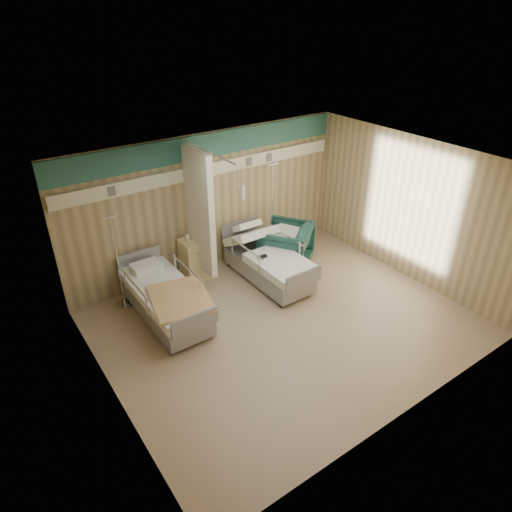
# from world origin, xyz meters

# --- Properties ---
(ground) EXTENTS (6.00, 5.00, 0.00)m
(ground) POSITION_xyz_m (0.00, 0.00, 0.00)
(ground) COLOR tan
(ground) RESTS_ON ground
(room_walls) EXTENTS (6.04, 5.04, 2.82)m
(room_walls) POSITION_xyz_m (-0.03, 0.25, 1.86)
(room_walls) COLOR tan
(room_walls) RESTS_ON ground
(bed_right) EXTENTS (1.00, 2.16, 0.63)m
(bed_right) POSITION_xyz_m (0.60, 1.30, 0.32)
(bed_right) COLOR silver
(bed_right) RESTS_ON ground
(bed_left) EXTENTS (1.00, 2.16, 0.63)m
(bed_left) POSITION_xyz_m (-1.60, 1.30, 0.32)
(bed_left) COLOR silver
(bed_left) RESTS_ON ground
(bedside_cabinet) EXTENTS (0.50, 0.48, 0.85)m
(bedside_cabinet) POSITION_xyz_m (-0.55, 2.20, 0.42)
(bedside_cabinet) COLOR beige
(bedside_cabinet) RESTS_ON ground
(visitor_armchair) EXTENTS (1.38, 1.39, 0.92)m
(visitor_armchair) POSITION_xyz_m (1.25, 1.58, 0.46)
(visitor_armchair) COLOR #1D4943
(visitor_armchair) RESTS_ON ground
(waffle_blanket) EXTENTS (0.81, 0.78, 0.07)m
(waffle_blanket) POSITION_xyz_m (1.22, 1.53, 0.95)
(waffle_blanket) COLOR silver
(waffle_blanket) RESTS_ON visitor_armchair
(iv_stand_right) EXTENTS (0.37, 0.37, 2.08)m
(iv_stand_right) POSITION_xyz_m (1.25, 2.08, 0.43)
(iv_stand_right) COLOR silver
(iv_stand_right) RESTS_ON ground
(iv_stand_left) EXTENTS (0.32, 0.32, 1.78)m
(iv_stand_left) POSITION_xyz_m (-2.08, 2.13, 0.37)
(iv_stand_left) COLOR silver
(iv_stand_left) RESTS_ON ground
(call_remote) EXTENTS (0.18, 0.08, 0.04)m
(call_remote) POSITION_xyz_m (0.37, 1.19, 0.65)
(call_remote) COLOR black
(call_remote) RESTS_ON bed_right
(tan_blanket) EXTENTS (1.14, 1.32, 0.04)m
(tan_blanket) POSITION_xyz_m (-1.54, 0.84, 0.65)
(tan_blanket) COLOR tan
(tan_blanket) RESTS_ON bed_left
(toiletry_bag) EXTENTS (0.21, 0.15, 0.11)m
(toiletry_bag) POSITION_xyz_m (-0.42, 2.23, 0.90)
(toiletry_bag) COLOR black
(toiletry_bag) RESTS_ON bedside_cabinet
(white_cup) EXTENTS (0.11, 0.11, 0.13)m
(white_cup) POSITION_xyz_m (-0.64, 2.24, 0.91)
(white_cup) COLOR white
(white_cup) RESTS_ON bedside_cabinet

